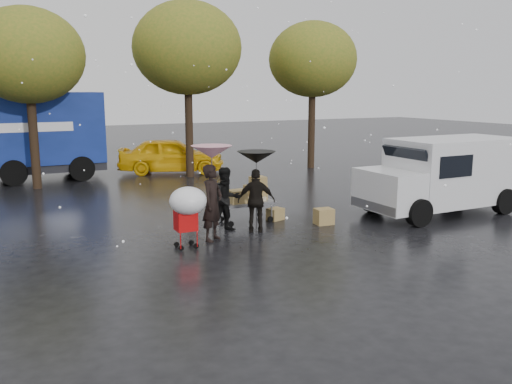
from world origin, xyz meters
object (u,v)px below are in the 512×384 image
vendor_cart (249,196)px  yellow_taxi (171,155)px  white_van (444,174)px  shopping_cart (188,204)px  person_pink (212,203)px  blue_truck (0,138)px  person_black (256,201)px

vendor_cart → yellow_taxi: 9.65m
vendor_cart → white_van: white_van is taller
white_van → shopping_cart: bearing=-178.7°
person_pink → yellow_taxi: (2.56, 10.89, -0.15)m
vendor_cart → yellow_taxi: (0.95, 9.60, 0.05)m
white_van → person_pink: bearing=177.7°
blue_truck → yellow_taxi: 6.82m
white_van → yellow_taxi: white_van is taller
white_van → blue_truck: blue_truck is taller
shopping_cart → white_van: 8.03m
person_pink → yellow_taxi: person_pink is taller
shopping_cart → yellow_taxi: (3.35, 11.36, -0.29)m
vendor_cart → yellow_taxi: size_ratio=0.33×
person_pink → blue_truck: 12.35m
vendor_cart → yellow_taxi: yellow_taxi is taller
person_pink → shopping_cart: size_ratio=1.27×
white_van → blue_truck: size_ratio=0.59×
person_pink → vendor_cart: person_pink is taller
white_van → yellow_taxi: 12.13m
vendor_cart → blue_truck: 11.85m
person_pink → person_black: size_ratio=1.14×
white_van → vendor_cart: bearing=164.3°
person_pink → white_van: bearing=-41.3°
shopping_cart → white_van: size_ratio=0.30×
person_black → white_van: white_van is taller
shopping_cart → blue_truck: 12.55m
person_black → vendor_cart: bearing=-77.0°
person_black → shopping_cart: size_ratio=1.11×
person_black → person_pink: bearing=39.0°
shopping_cart → white_van: (8.03, 0.18, 0.10)m
person_pink → person_black: 1.34m
person_pink → shopping_cart: bearing=171.7°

